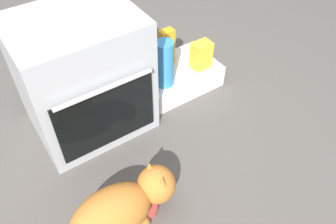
# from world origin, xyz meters

# --- Properties ---
(ground) EXTENTS (8.00, 8.00, 0.00)m
(ground) POSITION_xyz_m (0.00, 0.00, 0.00)
(ground) COLOR #56514C
(oven) EXTENTS (0.64, 0.56, 0.71)m
(oven) POSITION_xyz_m (-0.01, 0.39, 0.35)
(oven) COLOR #B7BABF
(oven) RESTS_ON ground
(pantry_cabinet) EXTENTS (0.52, 0.36, 0.15)m
(pantry_cabinet) POSITION_xyz_m (0.62, 0.39, 0.08)
(pantry_cabinet) COLOR white
(pantry_cabinet) RESTS_ON ground
(food_bowl) EXTENTS (0.13, 0.13, 0.07)m
(food_bowl) POSITION_xyz_m (-0.05, -0.30, 0.03)
(food_bowl) COLOR #C64C47
(food_bowl) RESTS_ON ground
(cat) EXTENTS (0.84, 0.27, 0.27)m
(cat) POSITION_xyz_m (-0.18, -0.30, 0.14)
(cat) COLOR #C6752D
(cat) RESTS_ON ground
(snack_bag) EXTENTS (0.12, 0.09, 0.18)m
(snack_bag) POSITION_xyz_m (0.75, 0.31, 0.24)
(snack_bag) COLOR yellow
(snack_bag) RESTS_ON pantry_cabinet
(water_bottle) EXTENTS (0.11, 0.11, 0.30)m
(water_bottle) POSITION_xyz_m (0.46, 0.30, 0.30)
(water_bottle) COLOR #388CD1
(water_bottle) RESTS_ON pantry_cabinet
(sauce_jar) EXTENTS (0.08, 0.08, 0.14)m
(sauce_jar) POSITION_xyz_m (0.45, 0.43, 0.22)
(sauce_jar) COLOR #D16023
(sauce_jar) RESTS_ON pantry_cabinet
(juice_carton) EXTENTS (0.09, 0.06, 0.24)m
(juice_carton) POSITION_xyz_m (0.59, 0.47, 0.27)
(juice_carton) COLOR orange
(juice_carton) RESTS_ON pantry_cabinet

